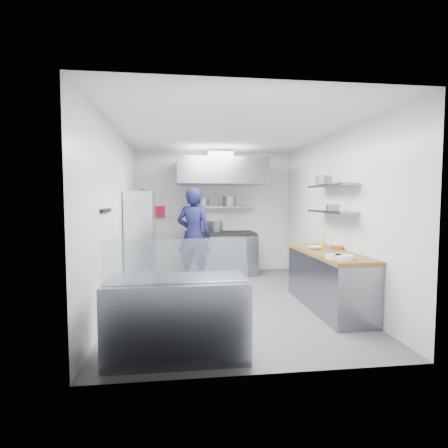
{
  "coord_description": "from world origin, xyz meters",
  "views": [
    {
      "loc": [
        -0.79,
        -5.71,
        1.69
      ],
      "look_at": [
        0.0,
        0.6,
        1.25
      ],
      "focal_mm": 28.0,
      "sensor_mm": 36.0,
      "label": 1
    }
  ],
  "objects": [
    {
      "name": "wall_back",
      "position": [
        0.0,
        2.5,
        1.4
      ],
      "size": [
        3.6,
        2.8,
        0.02
      ],
      "primitive_type": "cube",
      "rotation": [
        1.57,
        0.0,
        0.0
      ],
      "color": "white",
      "rests_on": "floor"
    },
    {
      "name": "wall_shelf_lower",
      "position": [
        1.64,
        -0.3,
        1.5
      ],
      "size": [
        0.3,
        1.3,
        0.04
      ],
      "primitive_type": "cube",
      "color": "gray",
      "rests_on": "wall_right"
    },
    {
      "name": "mixing_bowl",
      "position": [
        1.32,
        -0.39,
        0.93
      ],
      "size": [
        0.22,
        0.22,
        0.05
      ],
      "primitive_type": "imported",
      "rotation": [
        0.0,
        0.0,
        -0.11
      ],
      "color": "white",
      "rests_on": "prep_counter_top"
    },
    {
      "name": "extractor_hood",
      "position": [
        0.1,
        1.93,
        2.3
      ],
      "size": [
        1.9,
        1.15,
        0.55
      ],
      "primitive_type": "cube",
      "color": "gray",
      "rests_on": "wall_back"
    },
    {
      "name": "rack_bin_a",
      "position": [
        -1.53,
        1.0,
        0.8
      ],
      "size": [
        0.15,
        0.18,
        0.16
      ],
      "primitive_type": "cube",
      "color": "white",
      "rests_on": "wire_rack"
    },
    {
      "name": "plate_stack_a",
      "position": [
        1.37,
        -1.35,
        0.93
      ],
      "size": [
        0.25,
        0.25,
        0.06
      ],
      "primitive_type": "cylinder",
      "color": "white",
      "rests_on": "prep_counter_top"
    },
    {
      "name": "knife_strip",
      "position": [
        -1.78,
        -0.9,
        1.55
      ],
      "size": [
        0.04,
        0.55,
        0.05
      ],
      "primitive_type": "cube",
      "color": "black",
      "rests_on": "wall_left"
    },
    {
      "name": "wall_left",
      "position": [
        -1.8,
        0.0,
        1.4
      ],
      "size": [
        2.8,
        5.0,
        0.02
      ],
      "primitive_type": "cube",
      "rotation": [
        1.57,
        0.0,
        1.57
      ],
      "color": "white",
      "rests_on": "floor"
    },
    {
      "name": "plate_stack_b",
      "position": [
        1.25,
        -1.27,
        0.93
      ],
      "size": [
        0.21,
        0.21,
        0.06
      ],
      "primitive_type": "cylinder",
      "color": "white",
      "rests_on": "prep_counter_top"
    },
    {
      "name": "wall_right",
      "position": [
        1.8,
        0.0,
        1.4
      ],
      "size": [
        2.8,
        5.0,
        0.02
      ],
      "primitive_type": "cube",
      "rotation": [
        1.57,
        0.0,
        -1.57
      ],
      "color": "white",
      "rests_on": "floor"
    },
    {
      "name": "rack_jar",
      "position": [
        -1.48,
        1.21,
        1.8
      ],
      "size": [
        0.12,
        0.12,
        0.18
      ],
      "primitive_type": "cylinder",
      "color": "black",
      "rests_on": "wire_rack"
    },
    {
      "name": "cooktop",
      "position": [
        0.1,
        2.1,
        0.93
      ],
      "size": [
        1.57,
        0.78,
        0.06
      ],
      "primitive_type": "cube",
      "color": "black",
      "rests_on": "gas_range"
    },
    {
      "name": "floor",
      "position": [
        0.0,
        0.0,
        0.0
      ],
      "size": [
        5.0,
        5.0,
        0.0
      ],
      "primitive_type": "plane",
      "color": "#48484A",
      "rests_on": "ground"
    },
    {
      "name": "shelf_pot_a",
      "position": [
        -0.29,
        2.15,
        1.63
      ],
      "size": [
        0.29,
        0.29,
        0.18
      ],
      "primitive_type": "cylinder",
      "color": "slate",
      "rests_on": "over_range_shelf"
    },
    {
      "name": "copper_pan",
      "position": [
        1.7,
        -0.42,
        0.93
      ],
      "size": [
        0.18,
        0.18,
        0.06
      ],
      "primitive_type": "cylinder",
      "color": "#C96A38",
      "rests_on": "prep_counter_top"
    },
    {
      "name": "gas_range",
      "position": [
        0.1,
        2.1,
        0.45
      ],
      "size": [
        1.6,
        0.8,
        0.9
      ],
      "primitive_type": "cube",
      "color": "gray",
      "rests_on": "floor"
    },
    {
      "name": "prep_counter_base",
      "position": [
        1.48,
        -0.6,
        0.42
      ],
      "size": [
        0.62,
        2.0,
        0.84
      ],
      "primitive_type": "cube",
      "color": "gray",
      "rests_on": "floor"
    },
    {
      "name": "rack_bin_b",
      "position": [
        -1.53,
        1.41,
        1.3
      ],
      "size": [
        0.15,
        0.2,
        0.17
      ],
      "primitive_type": "cube",
      "color": "yellow",
      "rests_on": "wire_rack"
    },
    {
      "name": "shelf_pot_b",
      "position": [
        0.31,
        2.1,
        1.65
      ],
      "size": [
        0.29,
        0.29,
        0.22
      ],
      "primitive_type": "cylinder",
      "color": "slate",
      "rests_on": "over_range_shelf"
    },
    {
      "name": "prep_counter_top",
      "position": [
        1.48,
        -0.6,
        0.87
      ],
      "size": [
        0.65,
        2.04,
        0.06
      ],
      "primitive_type": "cube",
      "color": "brown",
      "rests_on": "prep_counter_base"
    },
    {
      "name": "chef",
      "position": [
        -0.52,
        1.41,
        0.97
      ],
      "size": [
        0.82,
        0.67,
        1.94
      ],
      "primitive_type": "imported",
      "rotation": [
        0.0,
        0.0,
        2.81
      ],
      "color": "#121236",
      "rests_on": "floor"
    },
    {
      "name": "stock_pot_left",
      "position": [
        -0.24,
        2.45,
        1.06
      ],
      "size": [
        0.29,
        0.29,
        0.2
      ],
      "primitive_type": "cylinder",
      "color": "slate",
      "rests_on": "cooktop"
    },
    {
      "name": "squeeze_bottle",
      "position": [
        1.52,
        -0.26,
        0.99
      ],
      "size": [
        0.06,
        0.06,
        0.18
      ],
      "primitive_type": "cylinder",
      "color": "yellow",
      "rests_on": "prep_counter_top"
    },
    {
      "name": "wall_front",
      "position": [
        0.0,
        -2.5,
        1.4
      ],
      "size": [
        3.6,
        2.8,
        0.02
      ],
      "primitive_type": "cube",
      "rotation": [
        -1.57,
        0.0,
        0.0
      ],
      "color": "white",
      "rests_on": "floor"
    },
    {
      "name": "red_firebox",
      "position": [
        -1.25,
        2.44,
        1.42
      ],
      "size": [
        0.22,
        0.1,
        0.26
      ],
      "primitive_type": "cube",
      "color": "red",
      "rests_on": "wall_back"
    },
    {
      "name": "shelf_pot_c",
      "position": [
        1.57,
        -0.51,
        1.57
      ],
      "size": [
        0.21,
        0.21,
        0.1
      ],
      "primitive_type": "cylinder",
      "color": "slate",
      "rests_on": "wall_shelf_lower"
    },
    {
      "name": "display_case",
      "position": [
        -0.83,
        -2.0,
        0.42
      ],
      "size": [
        1.5,
        0.7,
        0.85
      ],
      "primitive_type": "cube",
      "color": "gray",
      "rests_on": "floor"
    },
    {
      "name": "wire_rack",
      "position": [
        -1.53,
        0.97,
        0.93
      ],
      "size": [
        0.5,
        0.9,
        1.85
      ],
      "primitive_type": "cube",
      "color": "silver",
      "rests_on": "floor"
    },
    {
      "name": "over_range_shelf",
      "position": [
        0.1,
        2.34,
        1.52
      ],
      "size": [
        1.6,
        0.3,
        0.04
      ],
      "primitive_type": "cube",
      "color": "gray",
      "rests_on": "wall_back"
    },
    {
      "name": "display_glass",
      "position": [
        -0.83,
        -2.12,
        1.07
      ],
      "size": [
        1.47,
        0.19,
        0.42
      ],
      "primitive_type": "cube",
      "rotation": [
        -0.38,
        0.0,
        0.0
      ],
      "color": "silver",
      "rests_on": "display_case"
    },
    {
      "name": "ceiling",
      "position": [
        0.0,
        0.0,
        2.8
      ],
      "size": [
        5.0,
        5.0,
        0.0
      ],
      "primitive_type": "plane",
      "rotation": [
        3.14,
        0.0,
        0.0
      ],
      "color": "silver",
      "rests_on": "wall_back"
    },
    {
      "name": "shelf_pot_d",
      "position": [
        1.52,
        -0.28,
        2.01
      ],
      "size": [
        0.27,
        0.27,
        0.14
      ],
      "primitive_type": "cylinder",
      "color": "slate",
      "rests_on": "wall_shelf_upper"
    },
    {
      "name": "hood_duct",
      "position": [
        0.1,
        2.15,
        2.68
      ],
      "size": [
        0.55,
        0.55,
        0.24
      ],
      "primitive_type": "cube",
      "color": "slate",
      "rests_on": "extractor_hood"
    },
    {
      "name": "stock_pot_mid",
      "position": [
        0.01,
        2.35,
        1.08
      ],
      "size": [
        0.37,
        0.37,
        0.24
      ],
      "primitive_type": "cylinder",
      "color": "slate",
      "rests_on": "cooktop"
    },
    {
      "name": "wall_shelf_upper",
      "position": [
        1.64,
        -0.3,
        1.92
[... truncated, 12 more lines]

